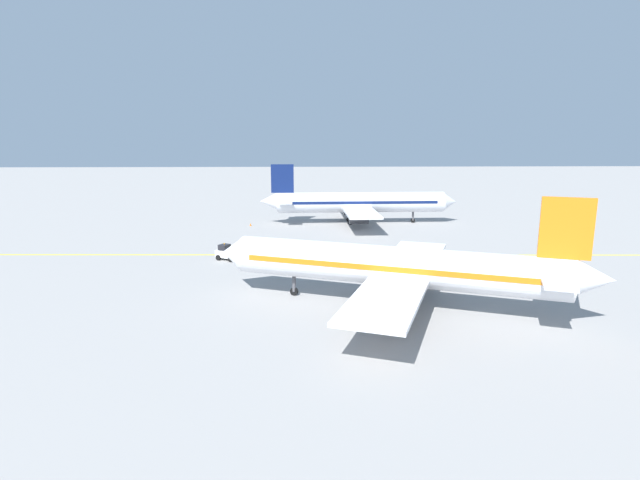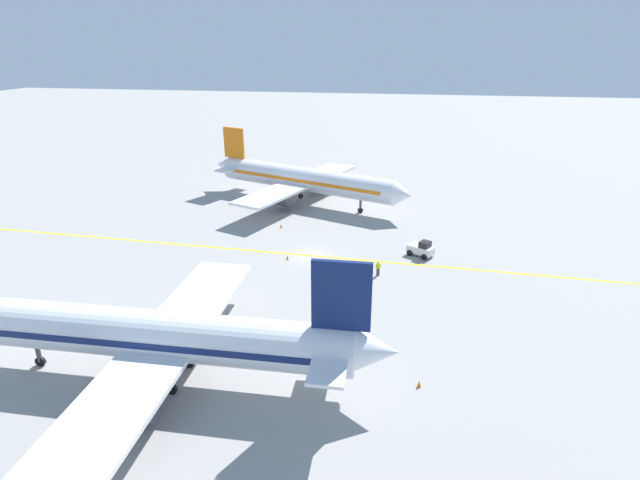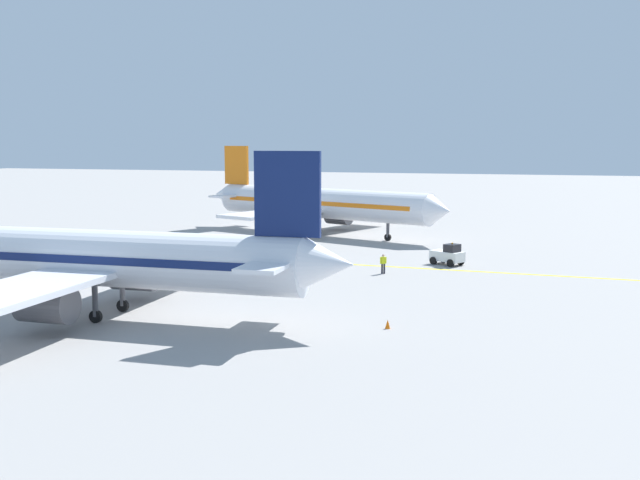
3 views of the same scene
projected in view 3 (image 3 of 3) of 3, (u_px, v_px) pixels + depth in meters
ground_plane at (307, 262)px, 69.66m from camera, size 400.00×400.00×0.00m
apron_yellow_centreline at (307, 262)px, 69.66m from camera, size 4.40×119.95×0.01m
airplane_at_gate at (86, 259)px, 47.73m from camera, size 28.12×35.47×10.60m
airplane_adjacent_stand at (318, 204)px, 90.24m from camera, size 28.03×34.27×10.60m
baggage_tug_white at (448, 255)px, 67.93m from camera, size 2.84×3.35×2.11m
ground_crew_worker at (383, 263)px, 63.38m from camera, size 0.37×0.52×1.68m
traffic_cone_near_nose at (279, 244)px, 79.61m from camera, size 0.32×0.32×0.55m
traffic_cone_mid_apron at (388, 324)px, 44.79m from camera, size 0.32×0.32×0.55m
traffic_cone_by_wingtip at (275, 260)px, 68.91m from camera, size 0.32×0.32×0.55m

